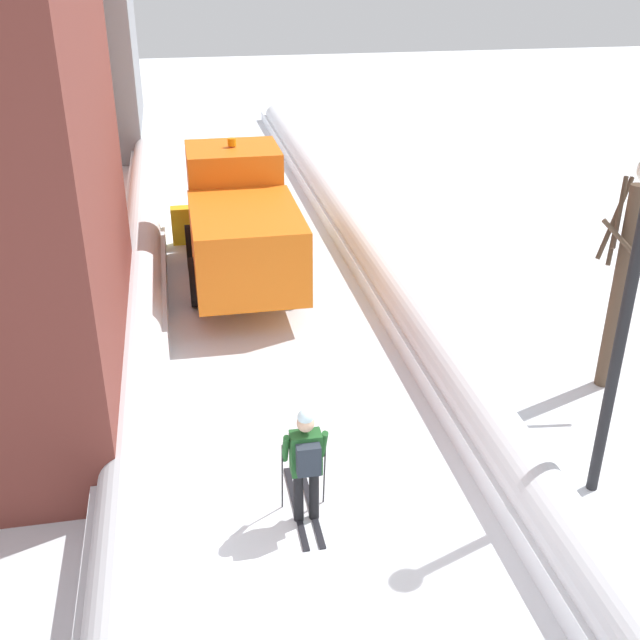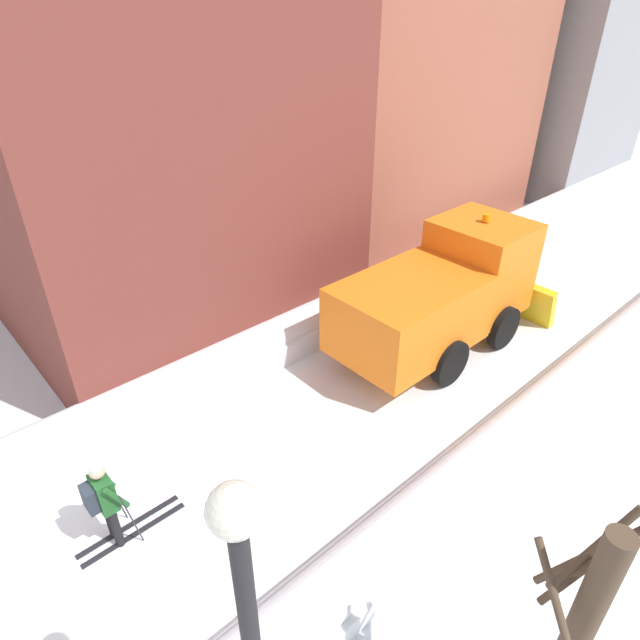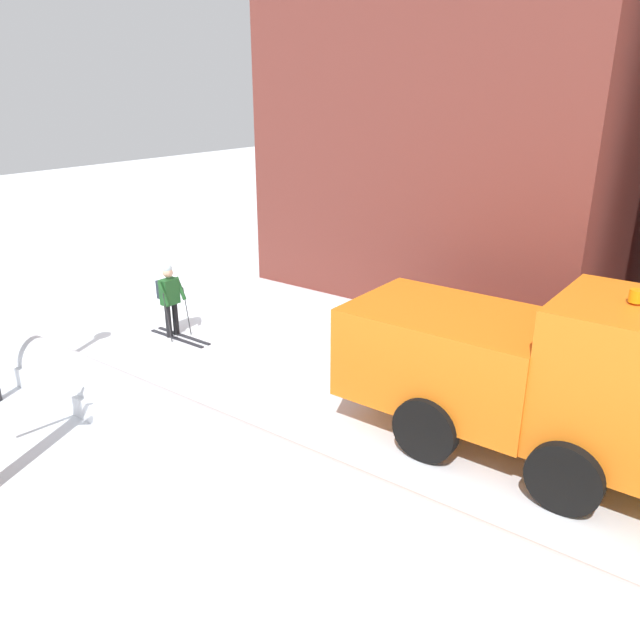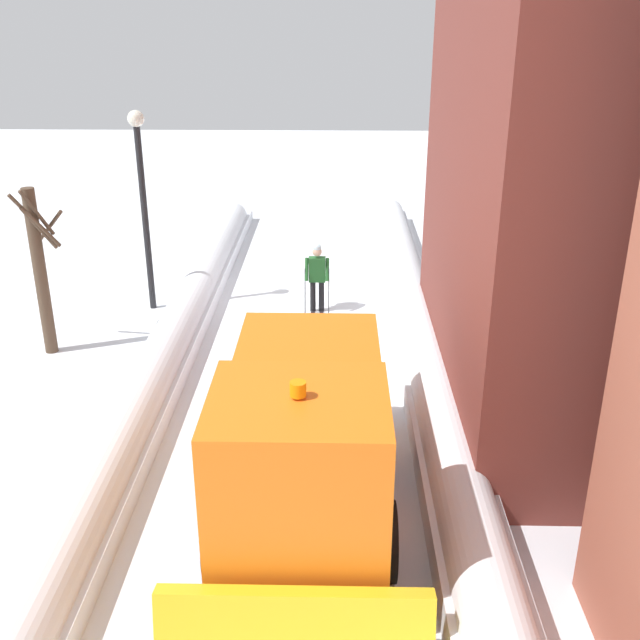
{
  "view_description": "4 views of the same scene",
  "coord_description": "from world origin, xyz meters",
  "px_view_note": "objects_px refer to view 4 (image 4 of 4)",
  "views": [
    {
      "loc": [
        -1.8,
        -7.28,
        7.28
      ],
      "look_at": [
        0.36,
        3.99,
        1.6
      ],
      "focal_mm": 42.91,
      "sensor_mm": 36.0,
      "label": 1
    },
    {
      "loc": [
        6.0,
        -0.28,
        7.74
      ],
      "look_at": [
        -1.15,
        6.17,
        1.77
      ],
      "focal_mm": 30.18,
      "sensor_mm": 36.0,
      "label": 2
    },
    {
      "loc": [
        8.77,
        12.38,
        5.79
      ],
      "look_at": [
        -0.71,
        5.27,
        1.28
      ],
      "focal_mm": 35.16,
      "sensor_mm": 36.0,
      "label": 3
    },
    {
      "loc": [
        -0.88,
        18.75,
        7.18
      ],
      "look_at": [
        -0.56,
        4.53,
        1.22
      ],
      "focal_mm": 41.68,
      "sensor_mm": 36.0,
      "label": 4
    }
  ],
  "objects_px": {
    "plow_truck": "(304,439)",
    "bare_tree_near": "(40,268)",
    "street_lamp": "(142,187)",
    "traffic_light_pole": "(475,231)",
    "skier": "(317,274)"
  },
  "relations": [
    {
      "from": "plow_truck",
      "to": "bare_tree_near",
      "type": "xyz_separation_m",
      "value": [
        5.99,
        -5.97,
        0.52
      ]
    },
    {
      "from": "skier",
      "to": "street_lamp",
      "type": "xyz_separation_m",
      "value": [
        4.28,
        -0.13,
        2.19
      ]
    },
    {
      "from": "skier",
      "to": "plow_truck",
      "type": "bearing_deg",
      "value": 90.26
    },
    {
      "from": "plow_truck",
      "to": "traffic_light_pole",
      "type": "bearing_deg",
      "value": -122.38
    },
    {
      "from": "street_lamp",
      "to": "bare_tree_near",
      "type": "distance_m",
      "value": 3.41
    },
    {
      "from": "plow_truck",
      "to": "traffic_light_pole",
      "type": "height_order",
      "value": "traffic_light_pole"
    },
    {
      "from": "traffic_light_pole",
      "to": "bare_tree_near",
      "type": "xyz_separation_m",
      "value": [
        9.14,
        -1.0,
        -1.18
      ]
    },
    {
      "from": "skier",
      "to": "street_lamp",
      "type": "relative_size",
      "value": 0.36
    },
    {
      "from": "traffic_light_pole",
      "to": "bare_tree_near",
      "type": "height_order",
      "value": "traffic_light_pole"
    },
    {
      "from": "bare_tree_near",
      "to": "traffic_light_pole",
      "type": "bearing_deg",
      "value": 173.74
    },
    {
      "from": "skier",
      "to": "street_lamp",
      "type": "distance_m",
      "value": 4.81
    },
    {
      "from": "plow_truck",
      "to": "bare_tree_near",
      "type": "bearing_deg",
      "value": -44.89
    },
    {
      "from": "plow_truck",
      "to": "skier",
      "type": "xyz_separation_m",
      "value": [
        0.04,
        -8.57,
        -0.48
      ]
    },
    {
      "from": "plow_truck",
      "to": "bare_tree_near",
      "type": "relative_size",
      "value": 1.57
    },
    {
      "from": "bare_tree_near",
      "to": "street_lamp",
      "type": "bearing_deg",
      "value": -121.47
    }
  ]
}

